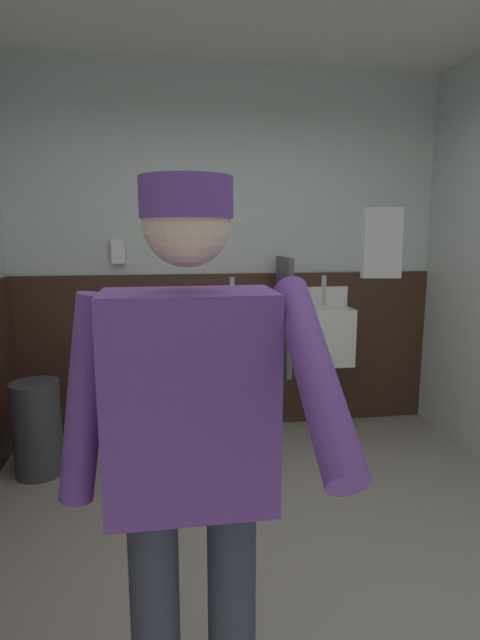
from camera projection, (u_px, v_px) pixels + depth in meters
ground_plane at (289, 598)px, 2.19m from camera, size 3.94×4.57×0.04m
wall_back at (228, 255)px, 3.93m from camera, size 3.94×0.12×2.81m
wainscot_band_back at (230, 351)px, 3.99m from camera, size 3.34×0.03×1.26m
urinal_left at (234, 338)px, 3.83m from camera, size 0.40×0.34×1.24m
urinal_middle at (327, 335)px, 3.94m from camera, size 0.40×0.34×1.24m
privacy_divider_panel at (284, 316)px, 3.79m from camera, size 0.04×0.40×0.90m
person at (191, 447)px, 1.32m from camera, size 0.66×0.60×1.72m
cell_phone at (382, 243)px, 0.78m from camera, size 0.06×0.03×0.11m
trash_bin at (37, 428)px, 3.23m from camera, size 0.31×0.31×0.63m
soap_dispenser at (118, 251)px, 3.70m from camera, size 0.10×0.07×0.18m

